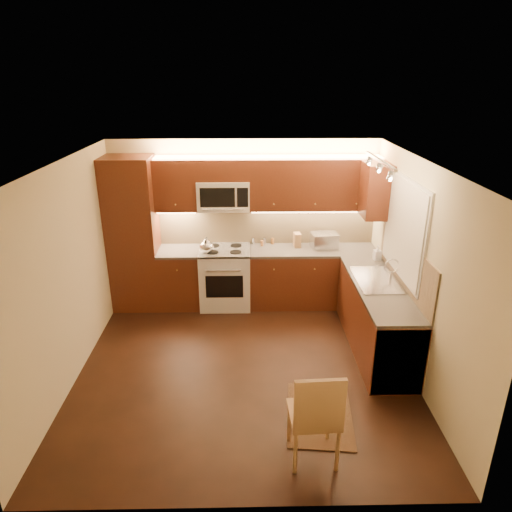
{
  "coord_description": "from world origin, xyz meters",
  "views": [
    {
      "loc": [
        0.04,
        -4.8,
        3.37
      ],
      "look_at": [
        0.15,
        0.55,
        1.25
      ],
      "focal_mm": 32.32,
      "sensor_mm": 36.0,
      "label": 1
    }
  ],
  "objects_px": {
    "stove": "(225,277)",
    "soap_bottle": "(377,253)",
    "microwave": "(224,195)",
    "dining_chair": "(314,412)",
    "kettle": "(206,245)",
    "knife_block": "(297,240)",
    "sink": "(377,275)",
    "toaster_oven": "(324,240)"
  },
  "relations": [
    {
      "from": "stove",
      "to": "soap_bottle",
      "type": "height_order",
      "value": "soap_bottle"
    },
    {
      "from": "microwave",
      "to": "dining_chair",
      "type": "relative_size",
      "value": 0.75
    },
    {
      "from": "microwave",
      "to": "kettle",
      "type": "bearing_deg",
      "value": -132.83
    },
    {
      "from": "knife_block",
      "to": "soap_bottle",
      "type": "xyz_separation_m",
      "value": [
        1.09,
        -0.55,
        -0.0
      ]
    },
    {
      "from": "soap_bottle",
      "to": "stove",
      "type": "bearing_deg",
      "value": 158.31
    },
    {
      "from": "sink",
      "to": "soap_bottle",
      "type": "bearing_deg",
      "value": 74.85
    },
    {
      "from": "stove",
      "to": "kettle",
      "type": "height_order",
      "value": "kettle"
    },
    {
      "from": "toaster_oven",
      "to": "dining_chair",
      "type": "height_order",
      "value": "toaster_oven"
    },
    {
      "from": "stove",
      "to": "kettle",
      "type": "distance_m",
      "value": 0.65
    },
    {
      "from": "soap_bottle",
      "to": "dining_chair",
      "type": "distance_m",
      "value": 3.03
    },
    {
      "from": "kettle",
      "to": "knife_block",
      "type": "distance_m",
      "value": 1.39
    },
    {
      "from": "kettle",
      "to": "soap_bottle",
      "type": "bearing_deg",
      "value": -3.7
    },
    {
      "from": "kettle",
      "to": "toaster_oven",
      "type": "height_order",
      "value": "kettle"
    },
    {
      "from": "toaster_oven",
      "to": "soap_bottle",
      "type": "distance_m",
      "value": 0.85
    },
    {
      "from": "stove",
      "to": "kettle",
      "type": "xyz_separation_m",
      "value": [
        -0.26,
        -0.14,
        0.58
      ]
    },
    {
      "from": "soap_bottle",
      "to": "dining_chair",
      "type": "xyz_separation_m",
      "value": [
        -1.26,
        -2.71,
        -0.5
      ]
    },
    {
      "from": "stove",
      "to": "knife_block",
      "type": "relative_size",
      "value": 4.29
    },
    {
      "from": "toaster_oven",
      "to": "soap_bottle",
      "type": "xyz_separation_m",
      "value": [
        0.68,
        -0.5,
        -0.01
      ]
    },
    {
      "from": "stove",
      "to": "soap_bottle",
      "type": "xyz_separation_m",
      "value": [
        2.19,
        -0.41,
        0.55
      ]
    },
    {
      "from": "microwave",
      "to": "dining_chair",
      "type": "distance_m",
      "value": 3.6
    },
    {
      "from": "microwave",
      "to": "dining_chair",
      "type": "xyz_separation_m",
      "value": [
        0.94,
        -3.26,
        -1.22
      ]
    },
    {
      "from": "sink",
      "to": "kettle",
      "type": "distance_m",
      "value": 2.46
    },
    {
      "from": "stove",
      "to": "dining_chair",
      "type": "distance_m",
      "value": 3.26
    },
    {
      "from": "sink",
      "to": "knife_block",
      "type": "distance_m",
      "value": 1.55
    },
    {
      "from": "kettle",
      "to": "toaster_oven",
      "type": "bearing_deg",
      "value": 10.09
    },
    {
      "from": "dining_chair",
      "to": "stove",
      "type": "bearing_deg",
      "value": 103.55
    },
    {
      "from": "microwave",
      "to": "sink",
      "type": "height_order",
      "value": "microwave"
    },
    {
      "from": "microwave",
      "to": "kettle",
      "type": "distance_m",
      "value": 0.78
    },
    {
      "from": "kettle",
      "to": "soap_bottle",
      "type": "xyz_separation_m",
      "value": [
        2.45,
        -0.27,
        -0.04
      ]
    },
    {
      "from": "toaster_oven",
      "to": "microwave",
      "type": "bearing_deg",
      "value": 170.68
    },
    {
      "from": "dining_chair",
      "to": "toaster_oven",
      "type": "bearing_deg",
      "value": 76.72
    },
    {
      "from": "microwave",
      "to": "kettle",
      "type": "height_order",
      "value": "microwave"
    },
    {
      "from": "kettle",
      "to": "knife_block",
      "type": "height_order",
      "value": "kettle"
    },
    {
      "from": "kettle",
      "to": "dining_chair",
      "type": "xyz_separation_m",
      "value": [
        1.19,
        -2.98,
        -0.54
      ]
    },
    {
      "from": "toaster_oven",
      "to": "dining_chair",
      "type": "bearing_deg",
      "value": -107.76
    },
    {
      "from": "sink",
      "to": "toaster_oven",
      "type": "distance_m",
      "value": 1.31
    },
    {
      "from": "microwave",
      "to": "soap_bottle",
      "type": "distance_m",
      "value": 2.37
    },
    {
      "from": "sink",
      "to": "soap_bottle",
      "type": "xyz_separation_m",
      "value": [
        0.19,
        0.71,
        0.03
      ]
    },
    {
      "from": "knife_block",
      "to": "dining_chair",
      "type": "distance_m",
      "value": 3.31
    },
    {
      "from": "sink",
      "to": "knife_block",
      "type": "height_order",
      "value": "knife_block"
    },
    {
      "from": "toaster_oven",
      "to": "soap_bottle",
      "type": "bearing_deg",
      "value": -44.01
    },
    {
      "from": "stove",
      "to": "dining_chair",
      "type": "height_order",
      "value": "dining_chair"
    }
  ]
}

